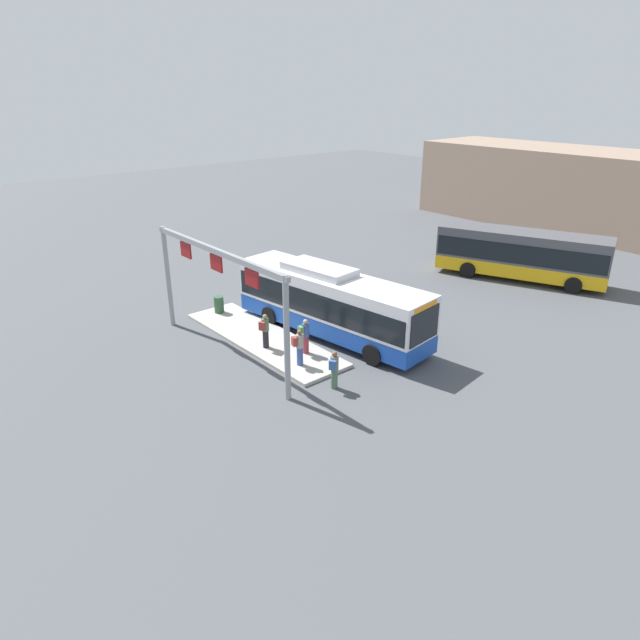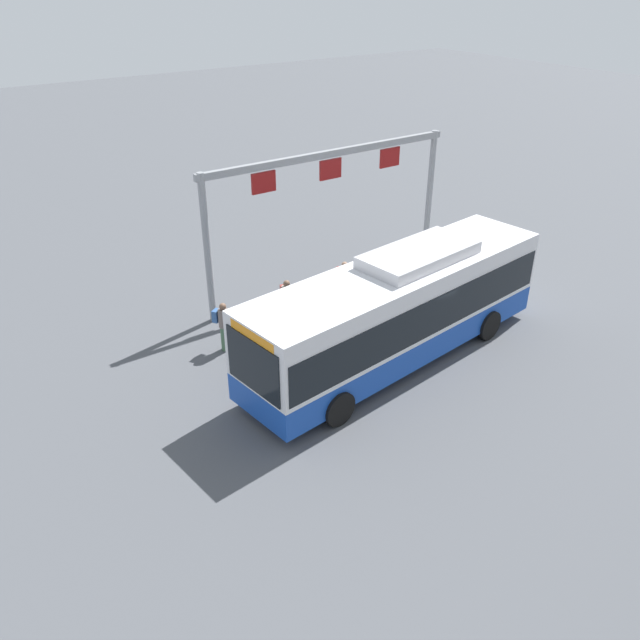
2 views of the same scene
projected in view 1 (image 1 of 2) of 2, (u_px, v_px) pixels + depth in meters
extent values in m
plane|color=#4C4F54|center=(331.00, 335.00, 28.53)|extent=(120.00, 120.00, 0.00)
cube|color=#B2ADA3|center=(263.00, 339.00, 27.89)|extent=(10.00, 2.80, 0.16)
cube|color=#1947AD|center=(331.00, 320.00, 28.23)|extent=(10.94, 3.78, 0.85)
cube|color=silver|center=(331.00, 294.00, 27.70)|extent=(10.94, 3.78, 1.90)
cube|color=black|center=(331.00, 298.00, 27.78)|extent=(10.74, 3.79, 1.20)
cube|color=black|center=(425.00, 326.00, 24.38)|extent=(0.30, 2.11, 1.50)
cube|color=#B7B7BC|center=(319.00, 269.00, 27.76)|extent=(3.94, 2.19, 0.36)
cube|color=orange|center=(425.00, 307.00, 24.09)|extent=(0.33, 1.75, 0.28)
cylinder|color=black|center=(404.00, 338.00, 26.93)|extent=(1.03, 0.42, 1.00)
cylinder|color=black|center=(373.00, 355.00, 25.30)|extent=(1.03, 0.42, 1.00)
cylinder|color=black|center=(302.00, 304.00, 31.12)|extent=(1.03, 0.42, 1.00)
cylinder|color=black|center=(270.00, 316.00, 29.50)|extent=(1.03, 0.42, 1.00)
cube|color=#EAAD14|center=(520.00, 267.00, 36.29)|extent=(10.55, 6.03, 0.85)
cube|color=#4C4C51|center=(523.00, 246.00, 35.76)|extent=(10.55, 6.03, 1.90)
cube|color=black|center=(522.00, 250.00, 35.83)|extent=(10.37, 5.99, 1.20)
cylinder|color=black|center=(578.00, 274.00, 35.88)|extent=(1.04, 0.64, 1.00)
cylinder|color=black|center=(573.00, 285.00, 33.94)|extent=(1.04, 0.64, 1.00)
cylinder|color=black|center=(477.00, 260.00, 38.68)|extent=(1.04, 0.64, 1.00)
cylinder|color=black|center=(468.00, 270.00, 36.74)|extent=(1.04, 0.64, 1.00)
cylinder|color=#476B4C|center=(334.00, 379.00, 23.41)|extent=(0.39, 0.39, 0.85)
cylinder|color=slate|center=(334.00, 363.00, 23.13)|extent=(0.47, 0.47, 0.60)
sphere|color=brown|center=(335.00, 354.00, 22.97)|extent=(0.22, 0.22, 0.22)
cube|color=#335993|center=(333.00, 365.00, 22.89)|extent=(0.33, 0.30, 0.40)
cylinder|color=maroon|center=(306.00, 344.00, 26.09)|extent=(0.32, 0.32, 0.85)
cylinder|color=#334C8C|center=(306.00, 330.00, 25.81)|extent=(0.38, 0.38, 0.60)
sphere|color=tan|center=(305.00, 322.00, 25.65)|extent=(0.22, 0.22, 0.22)
cube|color=#4C8447|center=(301.00, 331.00, 25.67)|extent=(0.30, 0.22, 0.40)
cylinder|color=#334C8C|center=(300.00, 356.00, 24.99)|extent=(0.35, 0.35, 0.85)
cylinder|color=gray|center=(300.00, 341.00, 24.71)|extent=(0.42, 0.42, 0.60)
sphere|color=brown|center=(300.00, 332.00, 24.55)|extent=(0.22, 0.22, 0.22)
cube|color=maroon|center=(294.00, 341.00, 24.60)|extent=(0.32, 0.25, 0.40)
cylinder|color=black|center=(266.00, 339.00, 26.64)|extent=(0.37, 0.37, 0.85)
cylinder|color=#476B4C|center=(265.00, 325.00, 26.36)|extent=(0.44, 0.44, 0.60)
sphere|color=#9E755B|center=(265.00, 317.00, 26.20)|extent=(0.22, 0.22, 0.22)
cube|color=maroon|center=(262.00, 326.00, 26.14)|extent=(0.33, 0.27, 0.40)
cylinder|color=gray|center=(168.00, 277.00, 28.70)|extent=(0.24, 0.24, 5.20)
cylinder|color=gray|center=(287.00, 340.00, 21.77)|extent=(0.24, 0.24, 5.20)
cube|color=gray|center=(215.00, 251.00, 24.29)|extent=(10.28, 0.20, 0.24)
cube|color=maroon|center=(186.00, 250.00, 26.40)|extent=(0.90, 0.08, 0.70)
cube|color=maroon|center=(216.00, 263.00, 24.50)|extent=(0.90, 0.08, 0.70)
cube|color=maroon|center=(252.00, 278.00, 22.59)|extent=(0.90, 0.08, 0.70)
cube|color=gray|center=(603.00, 194.00, 46.48)|extent=(31.54, 8.00, 6.55)
cylinder|color=#2D5133|center=(219.00, 304.00, 30.70)|extent=(0.52, 0.52, 0.90)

